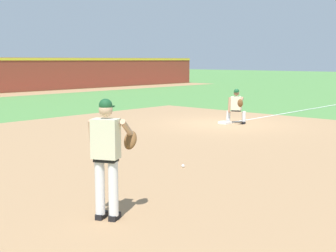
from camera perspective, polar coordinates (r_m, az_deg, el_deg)
The scene contains 7 objects.
ground_plane at distance 18.00m, azimuth 6.95°, elevation 0.26°, with size 160.00×160.00×0.00m, color #518942.
infield_dirt_patch at distance 12.55m, azimuth 2.85°, elevation -3.08°, with size 18.00×18.00×0.01m, color #A87F56.
foul_line_stripe at distance 24.55m, azimuth 17.31°, elevation 2.05°, with size 15.20×0.10×0.00m, color white.
first_base_bag at distance 17.99m, azimuth 6.95°, elevation 0.40°, with size 0.38×0.38×0.09m, color white.
baseball at distance 10.67m, azimuth 1.85°, elevation -4.88°, with size 0.07×0.07×0.07m, color white.
pitcher at distance 7.11m, azimuth -7.33°, elevation -3.11°, with size 0.83×0.59×1.86m.
first_baseman at distance 18.00m, azimuth 8.35°, elevation 2.58°, with size 0.84×0.98×1.34m.
Camera 1 is at (-14.54, -10.32, 2.43)m, focal length 50.00 mm.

